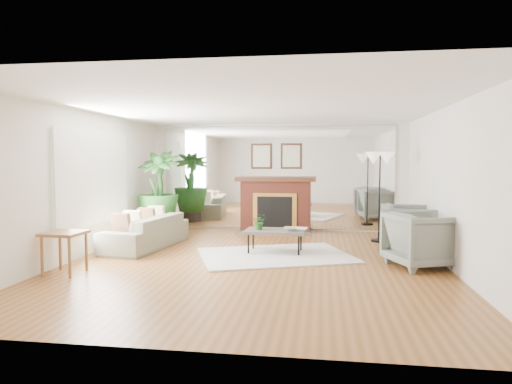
% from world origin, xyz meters
% --- Properties ---
extents(ground, '(7.00, 7.00, 0.00)m').
position_xyz_m(ground, '(0.00, 0.00, 0.00)').
color(ground, brown).
rests_on(ground, ground).
extents(wall_left, '(0.02, 7.00, 2.50)m').
position_xyz_m(wall_left, '(-2.99, 0.00, 1.25)').
color(wall_left, silver).
rests_on(wall_left, ground).
extents(wall_right, '(0.02, 7.00, 2.50)m').
position_xyz_m(wall_right, '(2.99, 0.00, 1.25)').
color(wall_right, silver).
rests_on(wall_right, ground).
extents(wall_back, '(6.00, 0.02, 2.50)m').
position_xyz_m(wall_back, '(0.00, 3.49, 1.25)').
color(wall_back, silver).
rests_on(wall_back, ground).
extents(mirror_panel, '(5.40, 0.04, 2.40)m').
position_xyz_m(mirror_panel, '(0.00, 3.47, 1.25)').
color(mirror_panel, silver).
rests_on(mirror_panel, wall_back).
extents(window_panel, '(0.04, 2.40, 1.50)m').
position_xyz_m(window_panel, '(-2.96, 0.40, 1.35)').
color(window_panel, '#B2E09E').
rests_on(window_panel, wall_left).
extents(fireplace, '(1.85, 0.83, 2.05)m').
position_xyz_m(fireplace, '(0.00, 3.26, 0.66)').
color(fireplace, maroon).
rests_on(fireplace, ground).
extents(area_rug, '(2.99, 2.58, 0.03)m').
position_xyz_m(area_rug, '(0.28, 0.52, 0.01)').
color(area_rug, silver).
rests_on(area_rug, ground).
extents(coffee_table, '(1.08, 0.66, 0.42)m').
position_xyz_m(coffee_table, '(0.25, 0.76, 0.39)').
color(coffee_table, '#554E43').
rests_on(coffee_table, ground).
extents(sofa, '(1.09, 2.18, 0.61)m').
position_xyz_m(sofa, '(-2.23, 0.93, 0.31)').
color(sofa, gray).
rests_on(sofa, ground).
extents(armchair_back, '(1.05, 1.03, 0.86)m').
position_xyz_m(armchair_back, '(2.60, 1.23, 0.43)').
color(armchair_back, gray).
rests_on(armchair_back, ground).
extents(armchair_front, '(1.21, 1.19, 0.86)m').
position_xyz_m(armchair_front, '(2.60, 0.04, 0.43)').
color(armchair_front, gray).
rests_on(armchair_front, ground).
extents(side_table, '(0.56, 0.56, 0.62)m').
position_xyz_m(side_table, '(-2.65, -1.12, 0.52)').
color(side_table, olive).
rests_on(side_table, ground).
extents(potted_ficus, '(1.01, 1.01, 1.86)m').
position_xyz_m(potted_ficus, '(-2.45, 2.21, 0.99)').
color(potted_ficus, black).
rests_on(potted_ficus, ground).
extents(floor_lamp, '(0.59, 0.33, 1.82)m').
position_xyz_m(floor_lamp, '(2.22, 2.23, 1.55)').
color(floor_lamp, black).
rests_on(floor_lamp, ground).
extents(tabletop_plant, '(0.27, 0.24, 0.28)m').
position_xyz_m(tabletop_plant, '(-0.03, 0.77, 0.56)').
color(tabletop_plant, '#296525').
rests_on(tabletop_plant, coffee_table).
extents(fruit_bowl, '(0.24, 0.24, 0.06)m').
position_xyz_m(fruit_bowl, '(0.52, 0.72, 0.45)').
color(fruit_bowl, olive).
rests_on(fruit_bowl, coffee_table).
extents(book, '(0.26, 0.33, 0.02)m').
position_xyz_m(book, '(0.58, 0.88, 0.43)').
color(book, olive).
rests_on(book, coffee_table).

